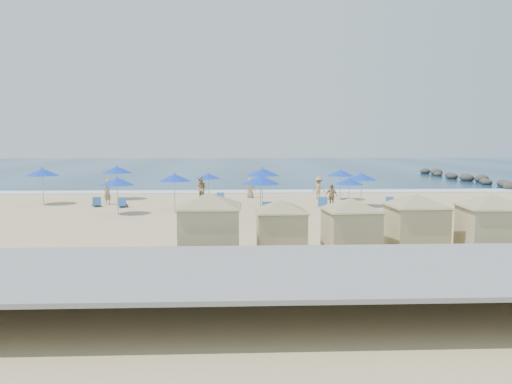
% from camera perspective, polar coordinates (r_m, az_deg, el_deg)
% --- Properties ---
extents(ground, '(160.00, 160.00, 0.00)m').
position_cam_1_polar(ground, '(28.75, 1.44, -3.26)').
color(ground, tan).
rests_on(ground, ground).
extents(ocean, '(160.00, 80.00, 0.06)m').
position_cam_1_polar(ocean, '(83.45, -1.12, 2.87)').
color(ocean, '#0E2A4F').
rests_on(ocean, ground).
extents(surf_line, '(160.00, 2.50, 0.08)m').
position_cam_1_polar(surf_line, '(44.09, 0.07, 0.05)').
color(surf_line, white).
rests_on(surf_line, ground).
extents(seawall, '(160.00, 6.10, 1.22)m').
position_cam_1_polar(seawall, '(15.46, 4.87, -8.95)').
color(seawall, gray).
rests_on(seawall, ground).
extents(rock_jetty, '(2.56, 26.66, 0.96)m').
position_cam_1_polar(rock_jetty, '(59.35, 23.48, 1.40)').
color(rock_jetty, '#2D2925').
rests_on(rock_jetty, ground).
extents(trash_bin, '(0.94, 0.94, 0.75)m').
position_cam_1_polar(trash_bin, '(26.51, 10.92, -3.33)').
color(trash_bin, black).
rests_on(trash_bin, ground).
extents(cabana_0, '(4.71, 4.71, 2.96)m').
position_cam_1_polar(cabana_0, '(18.63, -5.32, -3.10)').
color(cabana_0, tan).
rests_on(cabana_0, ground).
extents(cabana_1, '(4.04, 4.04, 2.54)m').
position_cam_1_polar(cabana_1, '(19.53, 2.89, -3.37)').
color(cabana_1, tan).
rests_on(cabana_1, ground).
extents(cabana_2, '(4.18, 4.18, 2.63)m').
position_cam_1_polar(cabana_2, '(19.71, 10.80, -3.23)').
color(cabana_2, tan).
rests_on(cabana_2, ground).
extents(cabana_3, '(4.41, 4.41, 2.77)m').
position_cam_1_polar(cabana_3, '(20.76, 17.81, -2.72)').
color(cabana_3, tan).
rests_on(cabana_3, ground).
extents(cabana_4, '(4.52, 4.52, 2.84)m').
position_cam_1_polar(cabana_4, '(21.11, 25.30, -2.76)').
color(cabana_4, tan).
rests_on(cabana_4, ground).
extents(umbrella_0, '(2.35, 2.35, 2.67)m').
position_cam_1_polar(umbrella_0, '(38.72, -23.24, 2.10)').
color(umbrella_0, '#A5A8AD').
rests_on(umbrella_0, ground).
extents(umbrella_1, '(2.33, 2.33, 2.65)m').
position_cam_1_polar(umbrella_1, '(40.12, -15.62, 2.47)').
color(umbrella_1, '#A5A8AD').
rests_on(umbrella_1, ground).
extents(umbrella_2, '(2.07, 2.07, 2.35)m').
position_cam_1_polar(umbrella_2, '(32.07, -15.57, 1.16)').
color(umbrella_2, '#A5A8AD').
rests_on(umbrella_2, ground).
extents(umbrella_3, '(1.89, 1.89, 2.15)m').
position_cam_1_polar(umbrella_3, '(38.05, -5.48, 1.82)').
color(umbrella_3, '#A5A8AD').
rests_on(umbrella_3, ground).
extents(umbrella_4, '(2.16, 2.16, 2.46)m').
position_cam_1_polar(umbrella_4, '(33.29, -9.31, 1.64)').
color(umbrella_4, '#A5A8AD').
rests_on(umbrella_4, ground).
extents(umbrella_5, '(2.32, 2.32, 2.64)m').
position_cam_1_polar(umbrella_5, '(29.19, 0.53, 1.41)').
color(umbrella_5, '#A5A8AD').
rests_on(umbrella_5, ground).
extents(umbrella_6, '(2.38, 2.38, 2.70)m').
position_cam_1_polar(umbrella_6, '(35.31, 0.78, 2.31)').
color(umbrella_6, '#A5A8AD').
rests_on(umbrella_6, ground).
extents(umbrella_7, '(1.92, 1.92, 2.18)m').
position_cam_1_polar(umbrella_7, '(33.42, 10.61, 1.22)').
color(umbrella_7, '#A5A8AD').
rests_on(umbrella_7, ground).
extents(umbrella_8, '(2.10, 2.10, 2.39)m').
position_cam_1_polar(umbrella_8, '(38.94, 9.66, 2.17)').
color(umbrella_8, '#A5A8AD').
rests_on(umbrella_8, ground).
extents(umbrella_9, '(2.10, 2.10, 2.39)m').
position_cam_1_polar(umbrella_9, '(35.25, 11.97, 1.73)').
color(umbrella_9, '#A5A8AD').
rests_on(umbrella_9, ground).
extents(beach_chair_0, '(0.93, 1.37, 0.69)m').
position_cam_1_polar(beach_chair_0, '(36.34, -17.76, -1.21)').
color(beach_chair_0, '#285894').
rests_on(beach_chair_0, ground).
extents(beach_chair_1, '(0.72, 1.35, 0.72)m').
position_cam_1_polar(beach_chair_1, '(35.47, -15.03, -1.29)').
color(beach_chair_1, '#285894').
rests_on(beach_chair_1, ground).
extents(beach_chair_2, '(0.66, 1.31, 0.70)m').
position_cam_1_polar(beach_chair_2, '(37.58, -4.04, -0.70)').
color(beach_chair_2, '#285894').
rests_on(beach_chair_2, ground).
extents(beach_chair_3, '(0.67, 1.42, 0.77)m').
position_cam_1_polar(beach_chair_3, '(31.45, 1.22, -1.96)').
color(beach_chair_3, '#285894').
rests_on(beach_chair_3, ground).
extents(beach_chair_4, '(0.81, 1.46, 0.76)m').
position_cam_1_polar(beach_chair_4, '(34.51, 7.62, -1.30)').
color(beach_chair_4, '#285894').
rests_on(beach_chair_4, ground).
extents(beach_chair_5, '(0.75, 1.31, 0.68)m').
position_cam_1_polar(beach_chair_5, '(36.17, 14.97, -1.17)').
color(beach_chair_5, '#285894').
rests_on(beach_chair_5, ground).
extents(beachgoer_0, '(0.67, 0.78, 1.81)m').
position_cam_1_polar(beachgoer_0, '(37.14, -16.64, 0.01)').
color(beachgoer_0, tan).
rests_on(beachgoer_0, ground).
extents(beachgoer_1, '(1.14, 1.12, 1.86)m').
position_cam_1_polar(beachgoer_1, '(37.65, -6.30, 0.34)').
color(beachgoer_1, tan).
rests_on(beachgoer_1, ground).
extents(beachgoer_2, '(0.95, 0.96, 1.63)m').
position_cam_1_polar(beachgoer_2, '(34.32, 8.61, -0.43)').
color(beachgoer_2, tan).
rests_on(beachgoer_2, ground).
extents(beachgoer_3, '(1.25, 1.29, 1.77)m').
position_cam_1_polar(beachgoer_3, '(38.94, 7.20, 0.46)').
color(beachgoer_3, tan).
rests_on(beachgoer_3, ground).
extents(beachgoer_4, '(0.91, 0.79, 1.58)m').
position_cam_1_polar(beachgoer_4, '(39.67, -0.63, 0.46)').
color(beachgoer_4, tan).
rests_on(beachgoer_4, ground).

